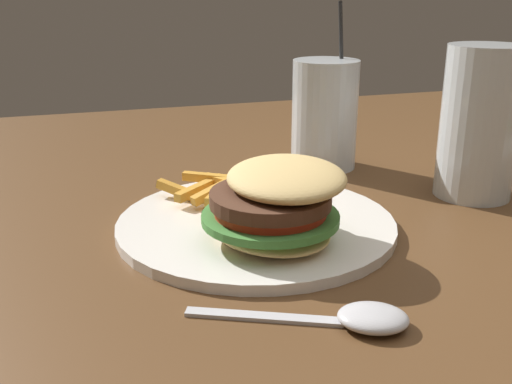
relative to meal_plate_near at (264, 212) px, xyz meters
name	(u,v)px	position (x,y,z in m)	size (l,w,h in m)	color
dining_table	(473,302)	(0.03, 0.22, -0.12)	(1.34, 1.15, 0.76)	brown
meal_plate_near	(264,212)	(0.00, 0.00, 0.00)	(0.27, 0.27, 0.08)	white
beer_glass	(479,127)	(-0.04, 0.26, 0.05)	(0.08, 0.08, 0.17)	silver
juice_glass	(324,120)	(-0.20, 0.15, 0.04)	(0.08, 0.08, 0.21)	silver
spoon	(361,318)	(0.17, 0.02, -0.02)	(0.09, 0.15, 0.01)	silver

